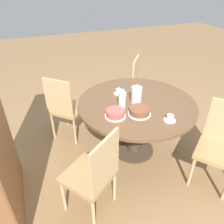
% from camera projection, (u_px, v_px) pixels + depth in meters
% --- Properties ---
extents(ground_plane, '(14.00, 14.00, 0.00)m').
position_uv_depth(ground_plane, '(133.00, 150.00, 2.97)').
color(ground_plane, '#937047').
extents(dining_table, '(1.39, 1.39, 0.75)m').
position_uv_depth(dining_table, '(136.00, 113.00, 2.64)').
color(dining_table, '#473828').
rests_on(dining_table, ground_plane).
extents(chair_a, '(0.59, 0.59, 0.95)m').
position_uv_depth(chair_a, '(143.00, 86.00, 3.50)').
color(chair_a, tan).
rests_on(chair_a, ground_plane).
extents(chair_b, '(0.59, 0.59, 0.95)m').
position_uv_depth(chair_b, '(66.00, 107.00, 2.96)').
color(chair_b, tan).
rests_on(chair_b, ground_plane).
extents(chair_c, '(0.59, 0.59, 0.95)m').
position_uv_depth(chair_c, '(94.00, 174.00, 1.98)').
color(chair_c, tan).
rests_on(chair_c, ground_plane).
extents(chair_d, '(0.59, 0.59, 0.95)m').
position_uv_depth(chair_d, '(220.00, 144.00, 2.32)').
color(chair_d, tan).
rests_on(chair_d, ground_plane).
extents(coffee_pot, '(0.12, 0.12, 0.23)m').
position_uv_depth(coffee_pot, '(137.00, 94.00, 2.50)').
color(coffee_pot, silver).
rests_on(coffee_pot, dining_table).
extents(water_bottle, '(0.08, 0.08, 0.26)m').
position_uv_depth(water_bottle, '(122.00, 99.00, 2.40)').
color(water_bottle, silver).
rests_on(water_bottle, dining_table).
extents(cake_main, '(0.25, 0.25, 0.08)m').
position_uv_depth(cake_main, '(139.00, 111.00, 2.33)').
color(cake_main, white).
rests_on(cake_main, dining_table).
extents(cake_second, '(0.23, 0.23, 0.08)m').
position_uv_depth(cake_second, '(115.00, 113.00, 2.29)').
color(cake_second, white).
rests_on(cake_second, dining_table).
extents(cup_a, '(0.12, 0.12, 0.07)m').
position_uv_depth(cup_a, '(119.00, 92.00, 2.73)').
color(cup_a, white).
rests_on(cup_a, dining_table).
extents(cup_b, '(0.12, 0.12, 0.07)m').
position_uv_depth(cup_b, '(170.00, 118.00, 2.23)').
color(cup_b, white).
rests_on(cup_b, dining_table).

